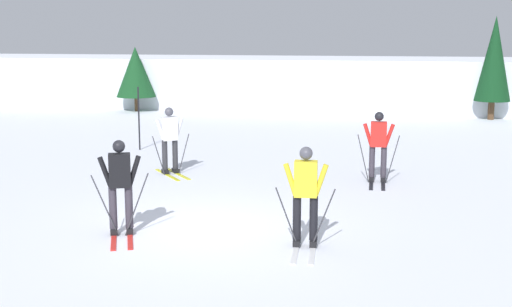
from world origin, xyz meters
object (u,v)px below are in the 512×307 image
(conifer_far_left, at_px, (136,72))
(conifer_far_right, at_px, (494,59))
(skier_black, at_px, (120,185))
(skier_white, at_px, (170,138))
(trail_marker_pole, at_px, (139,118))
(skier_yellow, at_px, (306,194))
(skier_red, at_px, (378,143))

(conifer_far_left, relative_size, conifer_far_right, 0.69)
(skier_black, height_order, skier_white, same)
(skier_white, bearing_deg, trail_marker_pole, 123.13)
(skier_black, height_order, conifer_far_right, conifer_far_right)
(skier_yellow, relative_size, trail_marker_pole, 0.88)
(skier_yellow, bearing_deg, skier_black, 179.76)
(trail_marker_pole, xyz_separation_m, conifer_far_left, (-4.13, 10.00, 0.84))
(skier_white, xyz_separation_m, trail_marker_pole, (-2.15, 3.29, 0.06))
(conifer_far_left, bearing_deg, skier_black, -68.80)
(trail_marker_pole, relative_size, conifer_far_left, 0.66)
(skier_red, xyz_separation_m, conifer_far_left, (-11.51, 13.14, 0.86))
(trail_marker_pole, relative_size, conifer_far_right, 0.45)
(skier_red, bearing_deg, trail_marker_pole, 156.94)
(skier_black, relative_size, skier_red, 1.00)
(conifer_far_right, bearing_deg, skier_white, -125.14)
(skier_red, relative_size, conifer_far_left, 0.58)
(skier_red, distance_m, skier_yellow, 5.52)
(skier_red, relative_size, skier_white, 1.00)
(skier_red, bearing_deg, conifer_far_left, 131.22)
(skier_black, relative_size, skier_white, 1.00)
(conifer_far_right, bearing_deg, trail_marker_pole, -138.85)
(skier_black, height_order, conifer_far_left, conifer_far_left)
(skier_yellow, height_order, conifer_far_left, conifer_far_left)
(skier_black, xyz_separation_m, skier_yellow, (3.30, -0.01, -0.00))
(skier_red, height_order, trail_marker_pole, trail_marker_pole)
(skier_white, bearing_deg, conifer_far_left, 115.28)
(skier_yellow, distance_m, conifer_far_left, 21.35)
(conifer_far_right, bearing_deg, conifer_far_left, -179.49)
(skier_red, bearing_deg, skier_black, -128.54)
(skier_yellow, xyz_separation_m, skier_white, (-4.22, 5.28, 0.00))
(skier_black, distance_m, skier_red, 6.92)
(skier_yellow, distance_m, skier_white, 6.76)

